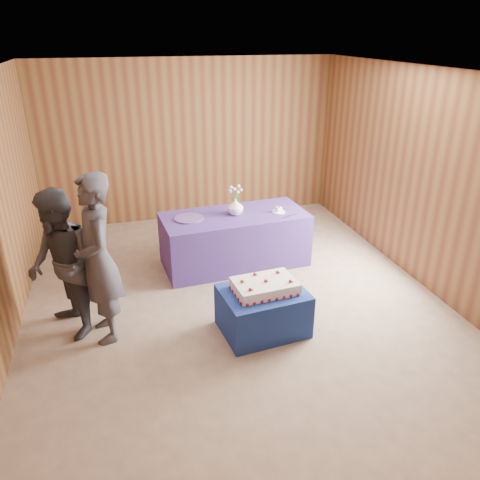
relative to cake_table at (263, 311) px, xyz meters
name	(u,v)px	position (x,y,z in m)	size (l,w,h in m)	color
ground	(234,300)	(-0.15, 0.70, -0.25)	(6.00, 6.00, 0.00)	gray
room_shell	(233,158)	(-0.15, 0.70, 1.55)	(5.04, 6.04, 2.72)	brown
cake_table	(263,311)	(0.00, 0.00, 0.00)	(0.90, 0.70, 0.50)	navy
serving_table	(235,239)	(0.12, 1.68, 0.12)	(2.00, 0.90, 0.75)	#473187
sheet_cake	(265,286)	(0.02, 0.00, 0.31)	(0.74, 0.54, 0.16)	white
vase	(235,206)	(0.13, 1.69, 0.61)	(0.22, 0.22, 0.23)	white
flower_spray	(235,190)	(0.13, 1.69, 0.86)	(0.20, 0.20, 0.15)	#346D2B
platter	(189,218)	(-0.52, 1.68, 0.51)	(0.39, 0.39, 0.02)	#60478E
plate	(279,212)	(0.74, 1.61, 0.51)	(0.19, 0.19, 0.01)	white
cake_slice	(279,209)	(0.74, 1.61, 0.55)	(0.09, 0.08, 0.09)	white
knife	(289,216)	(0.82, 1.42, 0.50)	(0.26, 0.02, 0.00)	silver
guest_left	(98,260)	(-1.68, 0.38, 0.67)	(0.67, 0.44, 1.84)	#393842
guest_right	(62,266)	(-2.06, 0.53, 0.58)	(0.80, 0.63, 1.65)	#373842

